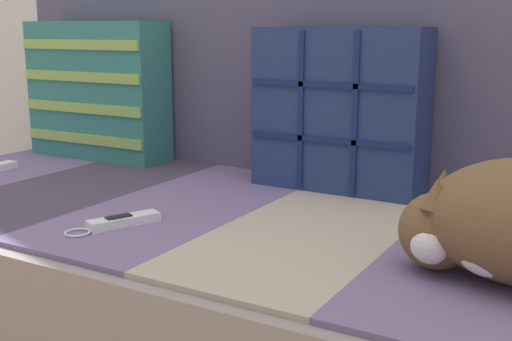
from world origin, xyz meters
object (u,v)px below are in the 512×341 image
Objects in this scene: couch at (259,294)px; throw_pillow_quilted at (339,110)px; throw_pillow_striped at (98,90)px; game_remote_far at (120,222)px.

throw_pillow_quilted is at bearing 73.60° from couch.
couch is at bearing -106.40° from throw_pillow_quilted.
game_remote_far is (0.51, -0.49, -0.19)m from throw_pillow_striped.
throw_pillow_striped is at bearing 136.48° from game_remote_far.
throw_pillow_quilted reaches higher than couch.
throw_pillow_quilted is at bearing 63.87° from game_remote_far.
game_remote_far is (-0.24, -0.49, -0.18)m from throw_pillow_quilted.
throw_pillow_striped is 0.73m from game_remote_far.
throw_pillow_striped is 2.34× the size of game_remote_far.
throw_pillow_striped reaches higher than couch.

